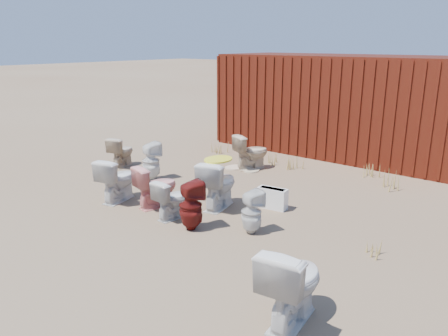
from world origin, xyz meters
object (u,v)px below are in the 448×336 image
Objects in this scene: toilet_front_c at (173,199)px; toilet_back_e at (252,212)px; toilet_front_e at (292,283)px; toilet_back_beige_left at (122,152)px; toilet_front_maroon at (191,206)px; toilet_back_beige_right at (251,152)px; toilet_back_yellowlid at (218,184)px; toilet_front_a at (117,179)px; loose_tank at (272,198)px; toilet_front_pink at (156,186)px; shipping_container at (340,104)px; toilet_back_a at (151,161)px.

toilet_front_c is 1.34m from toilet_back_e.
toilet_back_e is (1.30, 0.32, 0.01)m from toilet_front_c.
toilet_front_e reaches higher than toilet_back_beige_left.
toilet_front_maroon is at bearing 50.01° from toilet_back_e.
toilet_front_maroon is (0.53, -0.14, 0.06)m from toilet_front_c.
toilet_back_yellowlid is (0.96, -2.26, 0.03)m from toilet_back_beige_right.
toilet_front_maroon is at bearing 163.73° from toilet_front_a.
toilet_back_beige_right is 1.54× the size of loose_tank.
toilet_front_maroon reaches higher than loose_tank.
toilet_front_a reaches higher than toilet_front_pink.
toilet_front_c is at bearing -90.12° from shipping_container.
toilet_back_a reaches higher than toilet_back_beige_left.
toilet_back_e is at bearing -76.88° from shipping_container.
shipping_container is 7.22× the size of toilet_back_yellowlid.
shipping_container is at bearing -62.86° from toilet_front_maroon.
toilet_front_c is (0.57, -0.17, -0.05)m from toilet_front_pink.
toilet_back_a is at bearing 175.86° from loose_tank.
toilet_back_a is at bearing -33.63° from toilet_front_e.
toilet_front_e reaches higher than toilet_front_a.
toilet_back_beige_left reaches higher than toilet_front_c.
toilet_back_e is at bearing 152.50° from toilet_back_beige_right.
shipping_container is at bearing -78.11° from toilet_back_beige_right.
toilet_front_pink is (-0.59, -5.69, -0.84)m from shipping_container.
toilet_back_beige_right is 0.92× the size of toilet_back_yellowlid.
toilet_front_e is 1.30× the size of toilet_back_e.
toilet_back_a is at bearing -28.44° from toilet_front_c.
toilet_front_maroon is 0.98× the size of toilet_back_a.
shipping_container is at bearing -81.81° from toilet_front_pink.
toilet_back_e is at bearing 141.88° from toilet_back_yellowlid.
toilet_back_yellowlid reaches higher than toilet_front_maroon.
toilet_back_beige_right is at bearing -73.24° from toilet_front_c.
loose_tank is (4.05, -0.02, -0.16)m from toilet_back_beige_left.
shipping_container is 5.12m from toilet_back_a.
toilet_front_c is 0.85× the size of toilet_front_maroon.
toilet_front_a is at bearing -102.78° from shipping_container.
toilet_front_pink is at bearing 153.54° from toilet_back_a.
toilet_front_e is at bearing 155.64° from toilet_back_e.
toilet_front_c is 3.07m from toilet_front_e.
toilet_front_e is at bearing 162.14° from toilet_front_c.
toilet_back_beige_right is 2.46m from toilet_back_yellowlid.
toilet_back_beige_left is 3.38m from toilet_back_yellowlid.
shipping_container is at bearing -100.30° from toilet_back_yellowlid.
toilet_front_pink is 1.08× the size of toilet_back_beige_left.
toilet_back_beige_left is at bearing 0.90° from toilet_back_a.
toilet_back_beige_right is (-3.56, 4.20, -0.04)m from toilet_front_e.
toilet_front_pink is 1.46× the size of loose_tank.
toilet_front_a is 2.72m from loose_tank.
toilet_front_pink is at bearing -95.88° from shipping_container.
toilet_back_a is at bearing -24.18° from toilet_front_pink.
toilet_back_beige_right is 1.17× the size of toilet_back_e.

